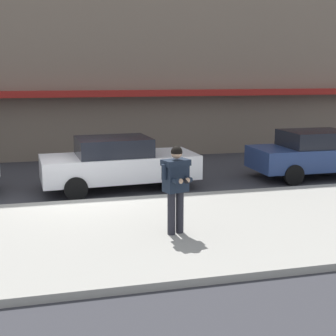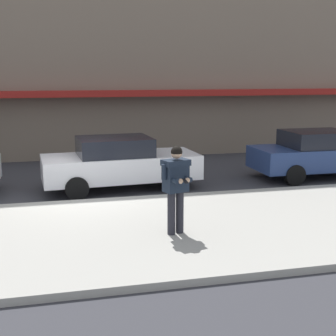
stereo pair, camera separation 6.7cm
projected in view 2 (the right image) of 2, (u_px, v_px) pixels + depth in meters
ground_plane at (77, 203)px, 12.32m from camera, size 80.00×80.00×0.00m
sidewalk at (132, 232)px, 9.82m from camera, size 32.00×5.30×0.14m
curb_paint_line at (115, 200)px, 12.60m from camera, size 28.00×0.12×0.01m
storefront_facade at (86, 7)px, 19.45m from camera, size 28.00×4.70×12.22m
parked_sedan_mid at (119, 163)px, 13.67m from camera, size 4.62×2.17×1.54m
parked_sedan_far at (320, 153)px, 15.26m from camera, size 4.51×1.96×1.54m
man_texting_on_phone at (176, 180)px, 9.31m from camera, size 0.62×0.64×1.81m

